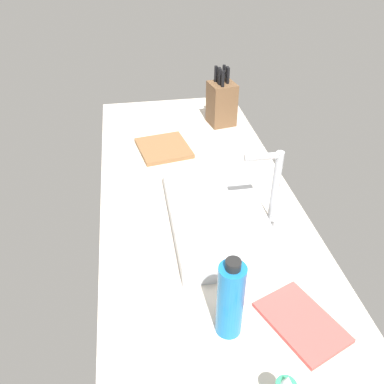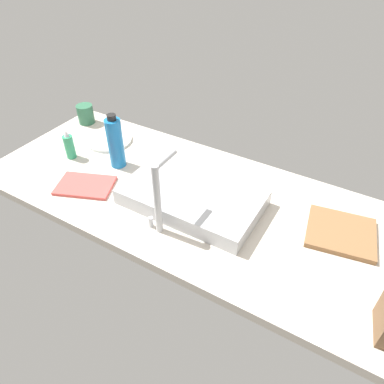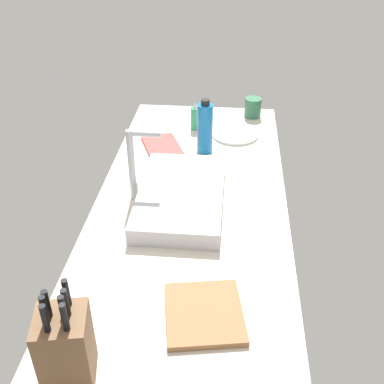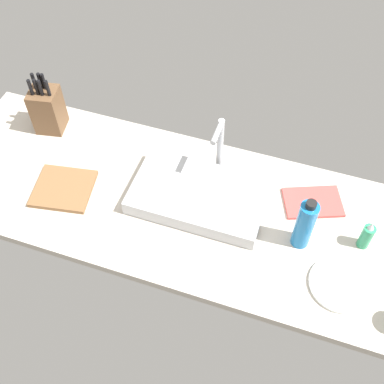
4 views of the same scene
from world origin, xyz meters
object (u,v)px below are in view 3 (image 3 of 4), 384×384
object	(u,v)px
knife_block	(65,347)
coffee_mug	(253,108)
faucet	(134,160)
water_bottle	(205,128)
dinner_plate	(235,134)
cutting_board	(204,313)
soap_bottle	(195,117)
sink_basin	(181,196)
dish_towel	(162,146)

from	to	relation	value
knife_block	coffee_mug	world-z (taller)	knife_block
faucet	water_bottle	bearing A→B (deg)	-30.85
dinner_plate	coffee_mug	bearing A→B (deg)	-20.68
faucet	cutting_board	distance (cm)	61.64
soap_bottle	coffee_mug	distance (cm)	30.99
sink_basin	knife_block	distance (cm)	73.44
water_bottle	dinner_plate	bearing A→B (deg)	-38.05
faucet	coffee_mug	size ratio (longest dim) A/B	2.89
dinner_plate	dish_towel	distance (cm)	34.01
faucet	knife_block	world-z (taller)	faucet
cutting_board	soap_bottle	bearing A→B (deg)	6.11
soap_bottle	dinner_plate	distance (cm)	19.73
knife_block	coffee_mug	bearing A→B (deg)	-27.16
knife_block	dinner_plate	world-z (taller)	knife_block
faucet	dish_towel	distance (cm)	40.90
dinner_plate	coffee_mug	xyz separation A→B (cm)	(21.30, -8.04, 3.98)
water_bottle	cutting_board	bearing A→B (deg)	-176.14
sink_basin	cutting_board	xyz separation A→B (cm)	(-50.43, -11.59, -2.16)
knife_block	dinner_plate	xyz separation A→B (cm)	(126.20, -35.52, -9.55)
soap_bottle	sink_basin	bearing A→B (deg)	-179.75
faucet	cutting_board	xyz separation A→B (cm)	(-53.10, -27.83, -14.32)
sink_basin	soap_bottle	size ratio (longest dim) A/B	3.77
water_bottle	coffee_mug	size ratio (longest dim) A/B	2.52
dish_towel	coffee_mug	size ratio (longest dim) A/B	2.32
knife_block	soap_bottle	world-z (taller)	knife_block
cutting_board	soap_bottle	world-z (taller)	soap_bottle
faucet	knife_block	size ratio (longest dim) A/B	1.01
dish_towel	coffee_mug	xyz separation A→B (cm)	(35.80, -38.81, 3.98)
cutting_board	water_bottle	xyz separation A→B (cm)	(89.59, 6.04, 9.91)
sink_basin	dish_towel	xyz separation A→B (cm)	(40.71, 12.66, -2.46)
soap_bottle	faucet	bearing A→B (deg)	164.52
sink_basin	cutting_board	bearing A→B (deg)	-167.06
sink_basin	faucet	bearing A→B (deg)	80.65
dinner_plate	sink_basin	bearing A→B (deg)	161.84
cutting_board	dinner_plate	xyz separation A→B (cm)	(105.63, -6.52, -0.30)
knife_block	dish_towel	distance (cm)	112.21
faucet	cutting_board	size ratio (longest dim) A/B	1.22
sink_basin	dinner_plate	size ratio (longest dim) A/B	2.37
cutting_board	dinner_plate	size ratio (longest dim) A/B	1.04
faucet	dinner_plate	xyz separation A→B (cm)	(52.53, -34.35, -14.62)
soap_bottle	dish_towel	world-z (taller)	soap_bottle
soap_bottle	water_bottle	distance (cm)	22.58
cutting_board	dinner_plate	distance (cm)	105.83
sink_basin	dish_towel	distance (cm)	42.70
soap_bottle	dinner_plate	size ratio (longest dim) A/B	0.63
faucet	soap_bottle	bearing A→B (deg)	-15.48
sink_basin	dinner_plate	world-z (taller)	sink_basin
sink_basin	water_bottle	size ratio (longest dim) A/B	2.13
cutting_board	faucet	bearing A→B (deg)	27.66
water_bottle	faucet	bearing A→B (deg)	149.15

